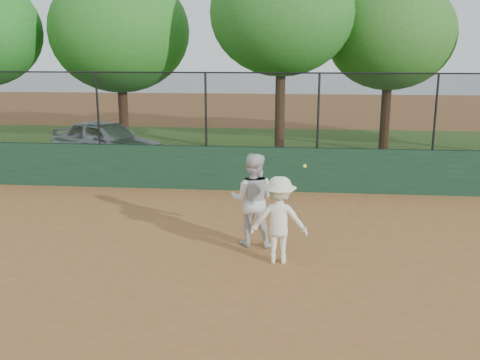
# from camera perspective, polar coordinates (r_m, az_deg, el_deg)

# --- Properties ---
(ground) EXTENTS (80.00, 80.00, 0.00)m
(ground) POSITION_cam_1_polar(r_m,az_deg,el_deg) (9.22, -6.41, -10.39)
(ground) COLOR #A26434
(ground) RESTS_ON ground
(back_wall) EXTENTS (26.00, 0.20, 1.20)m
(back_wall) POSITION_cam_1_polar(r_m,az_deg,el_deg) (14.68, -1.65, 1.27)
(back_wall) COLOR #1C3D26
(back_wall) RESTS_ON ground
(grass_strip) EXTENTS (36.00, 12.00, 0.01)m
(grass_strip) POSITION_cam_1_polar(r_m,az_deg,el_deg) (20.65, 0.47, 3.20)
(grass_strip) COLOR #30551A
(grass_strip) RESTS_ON ground
(parked_car) EXTENTS (4.53, 3.36, 1.43)m
(parked_car) POSITION_cam_1_polar(r_m,az_deg,el_deg) (19.06, -14.05, 4.09)
(parked_car) COLOR #A8ACB1
(parked_car) RESTS_ON ground
(player_second) EXTENTS (0.94, 0.76, 1.84)m
(player_second) POSITION_cam_1_polar(r_m,az_deg,el_deg) (10.40, 1.36, -2.12)
(player_second) COLOR silver
(player_second) RESTS_ON ground
(player_main) EXTENTS (1.05, 0.62, 1.87)m
(player_main) POSITION_cam_1_polar(r_m,az_deg,el_deg) (9.60, 4.20, -4.27)
(player_main) COLOR #EDF1CC
(player_main) RESTS_ON ground
(fence_assembly) EXTENTS (26.00, 0.06, 2.00)m
(fence_assembly) POSITION_cam_1_polar(r_m,az_deg,el_deg) (14.43, -1.80, 7.63)
(fence_assembly) COLOR black
(fence_assembly) RESTS_ON back_wall
(tree_1) EXTENTS (5.29, 4.81, 6.74)m
(tree_1) POSITION_cam_1_polar(r_m,az_deg,el_deg) (21.29, -12.75, 15.21)
(tree_1) COLOR #462B18
(tree_1) RESTS_ON ground
(tree_2) EXTENTS (4.92, 4.47, 7.11)m
(tree_2) POSITION_cam_1_polar(r_m,az_deg,el_deg) (18.97, 4.47, 17.30)
(tree_2) COLOR #4C311B
(tree_2) RESTS_ON ground
(tree_3) EXTENTS (4.65, 4.23, 6.33)m
(tree_3) POSITION_cam_1_polar(r_m,az_deg,el_deg) (20.84, 15.75, 14.69)
(tree_3) COLOR #3E2414
(tree_3) RESTS_ON ground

